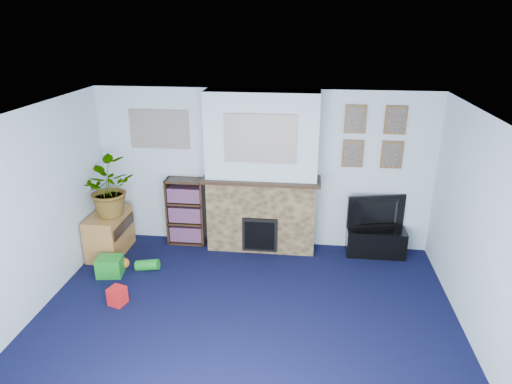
# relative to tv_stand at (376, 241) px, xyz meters

# --- Properties ---
(floor) EXTENTS (5.00, 4.50, 0.01)m
(floor) POSITION_rel_tv_stand_xyz_m (-1.72, -2.03, -0.23)
(floor) COLOR black
(floor) RESTS_ON ground
(ceiling) EXTENTS (5.00, 4.50, 0.01)m
(ceiling) POSITION_rel_tv_stand_xyz_m (-1.72, -2.03, 2.17)
(ceiling) COLOR white
(ceiling) RESTS_ON wall_back
(wall_back) EXTENTS (5.00, 0.04, 2.40)m
(wall_back) POSITION_rel_tv_stand_xyz_m (-1.72, 0.22, 0.97)
(wall_back) COLOR silver
(wall_back) RESTS_ON ground
(wall_left) EXTENTS (0.04, 4.50, 2.40)m
(wall_left) POSITION_rel_tv_stand_xyz_m (-4.22, -2.03, 0.97)
(wall_left) COLOR silver
(wall_left) RESTS_ON ground
(wall_right) EXTENTS (0.04, 4.50, 2.40)m
(wall_right) POSITION_rel_tv_stand_xyz_m (0.78, -2.03, 0.97)
(wall_right) COLOR silver
(wall_right) RESTS_ON ground
(chimney_breast) EXTENTS (1.72, 0.50, 2.40)m
(chimney_breast) POSITION_rel_tv_stand_xyz_m (-1.72, 0.02, 0.96)
(chimney_breast) COLOR brown
(chimney_breast) RESTS_ON ground
(collage_main) EXTENTS (1.00, 0.03, 0.68)m
(collage_main) POSITION_rel_tv_stand_xyz_m (-1.72, -0.19, 1.55)
(collage_main) COLOR gray
(collage_main) RESTS_ON chimney_breast
(collage_left) EXTENTS (0.90, 0.03, 0.58)m
(collage_left) POSITION_rel_tv_stand_xyz_m (-3.27, 0.21, 1.55)
(collage_left) COLOR gray
(collage_left) RESTS_ON wall_back
(portrait_tl) EXTENTS (0.30, 0.03, 0.40)m
(portrait_tl) POSITION_rel_tv_stand_xyz_m (-0.42, 0.20, 1.77)
(portrait_tl) COLOR brown
(portrait_tl) RESTS_ON wall_back
(portrait_tr) EXTENTS (0.30, 0.03, 0.40)m
(portrait_tr) POSITION_rel_tv_stand_xyz_m (0.13, 0.20, 1.77)
(portrait_tr) COLOR brown
(portrait_tr) RESTS_ON wall_back
(portrait_bl) EXTENTS (0.30, 0.03, 0.40)m
(portrait_bl) POSITION_rel_tv_stand_xyz_m (-0.42, 0.20, 1.27)
(portrait_bl) COLOR brown
(portrait_bl) RESTS_ON wall_back
(portrait_br) EXTENTS (0.30, 0.03, 0.40)m
(portrait_br) POSITION_rel_tv_stand_xyz_m (0.13, 0.20, 1.27)
(portrait_br) COLOR brown
(portrait_br) RESTS_ON wall_back
(tv_stand) EXTENTS (0.86, 0.36, 0.41)m
(tv_stand) POSITION_rel_tv_stand_xyz_m (0.00, 0.00, 0.00)
(tv_stand) COLOR black
(tv_stand) RESTS_ON ground
(television) EXTENTS (0.87, 0.31, 0.50)m
(television) POSITION_rel_tv_stand_xyz_m (0.00, 0.02, 0.43)
(television) COLOR black
(television) RESTS_ON tv_stand
(bookshelf) EXTENTS (0.58, 0.28, 1.05)m
(bookshelf) POSITION_rel_tv_stand_xyz_m (-2.89, 0.08, 0.28)
(bookshelf) COLOR black
(bookshelf) RESTS_ON ground
(sideboard) EXTENTS (0.45, 0.82, 0.64)m
(sideboard) POSITION_rel_tv_stand_xyz_m (-3.96, -0.40, 0.12)
(sideboard) COLOR #A36E34
(sideboard) RESTS_ON ground
(potted_plant) EXTENTS (0.98, 0.95, 0.83)m
(potted_plant) POSITION_rel_tv_stand_xyz_m (-3.91, -0.45, 0.82)
(potted_plant) COLOR #26661E
(potted_plant) RESTS_ON sideboard
(mantel_clock) EXTENTS (0.10, 0.06, 0.13)m
(mantel_clock) POSITION_rel_tv_stand_xyz_m (-1.72, -0.03, 1.00)
(mantel_clock) COLOR gold
(mantel_clock) RESTS_ON chimney_breast
(mantel_candle) EXTENTS (0.05, 0.05, 0.17)m
(mantel_candle) POSITION_rel_tv_stand_xyz_m (-1.46, -0.03, 1.01)
(mantel_candle) COLOR #B2BFC6
(mantel_candle) RESTS_ON chimney_breast
(mantel_teddy) EXTENTS (0.13, 0.13, 0.13)m
(mantel_teddy) POSITION_rel_tv_stand_xyz_m (-2.28, -0.03, 0.99)
(mantel_teddy) COLOR gray
(mantel_teddy) RESTS_ON chimney_breast
(mantel_can) EXTENTS (0.06, 0.06, 0.12)m
(mantel_can) POSITION_rel_tv_stand_xyz_m (-1.08, -0.03, 0.99)
(mantel_can) COLOR red
(mantel_can) RESTS_ON chimney_breast
(green_crate) EXTENTS (0.37, 0.31, 0.27)m
(green_crate) POSITION_rel_tv_stand_xyz_m (-3.70, -1.03, -0.08)
(green_crate) COLOR #198C26
(green_crate) RESTS_ON ground
(toy_ball) EXTENTS (0.15, 0.15, 0.15)m
(toy_ball) POSITION_rel_tv_stand_xyz_m (-3.58, -0.83, -0.14)
(toy_ball) COLOR orange
(toy_ball) RESTS_ON ground
(toy_block) EXTENTS (0.23, 0.23, 0.23)m
(toy_block) POSITION_rel_tv_stand_xyz_m (-3.33, -1.67, -0.12)
(toy_block) COLOR red
(toy_block) RESTS_ON ground
(toy_tube) EXTENTS (0.34, 0.15, 0.20)m
(toy_tube) POSITION_rel_tv_stand_xyz_m (-3.24, -0.83, -0.15)
(toy_tube) COLOR #198C26
(toy_tube) RESTS_ON ground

